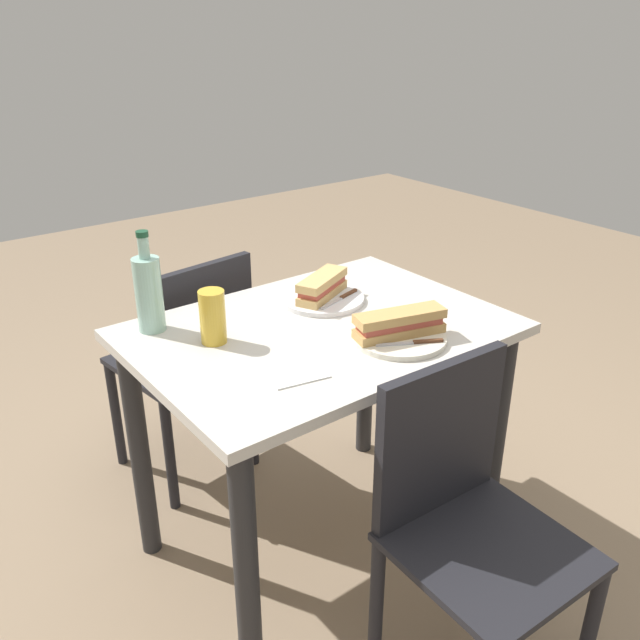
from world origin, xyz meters
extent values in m
plane|color=#8C755B|center=(0.00, 0.00, 0.00)|extent=(8.00, 8.00, 0.00)
cube|color=beige|center=(0.00, 0.00, 0.76)|extent=(1.02, 0.73, 0.03)
cylinder|color=#262628|center=(-0.45, -0.30, 0.37)|extent=(0.06, 0.06, 0.75)
cylinder|color=#262628|center=(0.45, -0.30, 0.37)|extent=(0.06, 0.06, 0.75)
cylinder|color=#262628|center=(-0.45, 0.30, 0.37)|extent=(0.06, 0.06, 0.75)
cylinder|color=#262628|center=(0.45, 0.30, 0.37)|extent=(0.06, 0.06, 0.75)
cube|color=black|center=(0.00, 0.64, 0.44)|extent=(0.42, 0.42, 0.02)
cube|color=black|center=(-0.01, 0.46, 0.65)|extent=(0.38, 0.05, 0.40)
cylinder|color=black|center=(-0.17, 0.83, 0.22)|extent=(0.04, 0.04, 0.43)
cylinder|color=black|center=(0.17, 0.46, 0.22)|extent=(0.04, 0.04, 0.43)
cylinder|color=black|center=(-0.19, 0.47, 0.22)|extent=(0.04, 0.04, 0.43)
cube|color=black|center=(0.15, -0.64, 0.44)|extent=(0.45, 0.45, 0.02)
cube|color=black|center=(0.12, -0.46, 0.65)|extent=(0.38, 0.08, 0.40)
cylinder|color=black|center=(-0.01, -0.85, 0.22)|extent=(0.04, 0.04, 0.43)
cylinder|color=black|center=(0.35, -0.80, 0.22)|extent=(0.04, 0.04, 0.43)
cylinder|color=black|center=(-0.06, -0.49, 0.22)|extent=(0.04, 0.04, 0.43)
cylinder|color=black|center=(0.30, -0.44, 0.22)|extent=(0.04, 0.04, 0.43)
cylinder|color=silver|center=(-0.12, 0.20, 0.78)|extent=(0.26, 0.26, 0.01)
cube|color=tan|center=(-0.12, 0.20, 0.80)|extent=(0.26, 0.13, 0.02)
cube|color=#B74C3D|center=(-0.12, 0.20, 0.83)|extent=(0.24, 0.12, 0.02)
cube|color=tan|center=(-0.12, 0.20, 0.85)|extent=(0.26, 0.13, 0.02)
cube|color=silver|center=(-0.07, 0.23, 0.79)|extent=(0.09, 0.06, 0.00)
cube|color=#59331E|center=(-0.15, 0.28, 0.80)|extent=(0.07, 0.05, 0.01)
cylinder|color=white|center=(-0.12, -0.14, 0.78)|extent=(0.26, 0.26, 0.01)
cube|color=tan|center=(-0.12, -0.14, 0.80)|extent=(0.22, 0.15, 0.02)
cube|color=#B74C3D|center=(-0.12, -0.14, 0.83)|extent=(0.20, 0.14, 0.02)
cube|color=tan|center=(-0.12, -0.14, 0.85)|extent=(0.22, 0.15, 0.02)
cube|color=silver|center=(-0.10, -0.08, 0.79)|extent=(0.10, 0.04, 0.00)
cube|color=#59331E|center=(-0.19, -0.10, 0.80)|extent=(0.08, 0.03, 0.01)
cylinder|color=#99C6B7|center=(0.38, -0.27, 0.88)|extent=(0.07, 0.07, 0.21)
cylinder|color=#99C6B7|center=(0.38, -0.27, 1.02)|extent=(0.03, 0.03, 0.06)
cylinder|color=#19472D|center=(0.38, -0.27, 1.05)|extent=(0.03, 0.03, 0.02)
cylinder|color=gold|center=(0.28, -0.10, 0.85)|extent=(0.07, 0.07, 0.15)
cube|color=white|center=(0.21, 0.16, 0.78)|extent=(0.16, 0.16, 0.00)
camera|label=1|loc=(1.03, 1.34, 1.57)|focal=37.40mm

